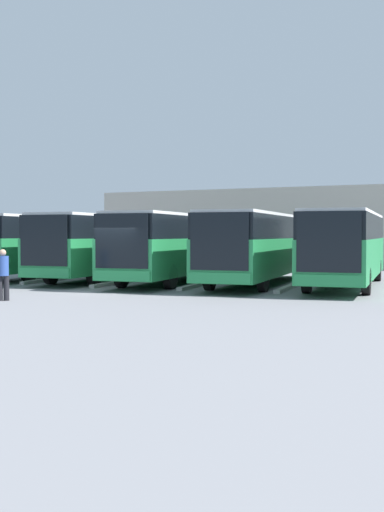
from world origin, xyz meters
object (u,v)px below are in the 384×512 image
object	(u,v)px
bus_3	(110,244)
pedestrian	(3,273)
bus_2	(177,244)
bus_0	(346,245)
bus_4	(51,243)
bus_1	(258,245)

from	to	relation	value
bus_3	pedestrian	world-z (taller)	bus_3
bus_2	bus_3	bearing A→B (deg)	-9.39
bus_0	bus_2	world-z (taller)	same
bus_3	pedestrian	size ratio (longest dim) A/B	7.02
bus_0	bus_4	world-z (taller)	same
bus_1	bus_2	world-z (taller)	same
bus_4	bus_0	bearing A→B (deg)	175.27
bus_1	bus_3	xyz separation A→B (m)	(7.70, 0.20, 0.00)
bus_0	bus_4	size ratio (longest dim) A/B	1.00
bus_2	bus_4	bearing A→B (deg)	-9.87
bus_2	pedestrian	distance (m)	10.13
bus_1	bus_0	bearing A→B (deg)	-179.28
pedestrian	bus_2	bearing A→B (deg)	43.20
bus_1	bus_2	size ratio (longest dim) A/B	1.00
bus_2	bus_0	bearing A→B (deg)	-179.62
bus_0	bus_3	distance (m)	11.57
bus_4	bus_1	bearing A→B (deg)	173.44
bus_3	bus_2	bearing A→B (deg)	170.61
bus_0	bus_2	size ratio (longest dim) A/B	1.00
bus_1	bus_3	distance (m)	7.71
bus_2	bus_3	size ratio (longest dim) A/B	1.00
bus_0	bus_1	world-z (taller)	same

